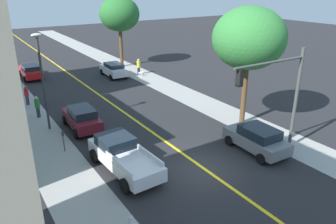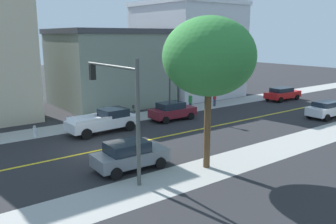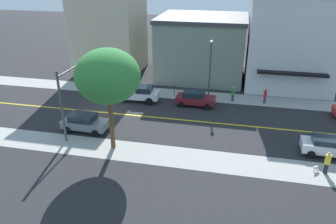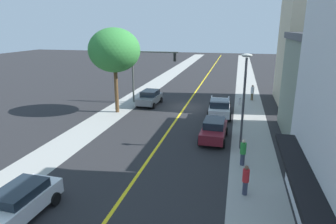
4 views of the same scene
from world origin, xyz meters
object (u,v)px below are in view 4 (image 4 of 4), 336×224
Objects in this scene: street_tree_right_corner at (114,50)px; fire_hydrant at (240,101)px; white_sedan_right_curb at (18,203)px; grey_sedan_right_curb at (150,97)px; pedestrian_white_shirt at (252,92)px; pedestrian_green_shirt at (243,152)px; maroon_sedan_left_curb at (214,130)px; pedestrian_red_shirt at (246,179)px; traffic_light_mast at (147,66)px; parking_meter at (242,120)px; street_lamp at (244,92)px; white_pickup_truck at (220,107)px.

street_tree_right_corner is 14.64m from fire_hydrant.
street_tree_right_corner is at bearing -169.53° from white_sedan_right_curb.
pedestrian_white_shirt is at bearing 115.11° from grey_sedan_right_curb.
pedestrian_green_shirt is 17.75m from pedestrian_white_shirt.
maroon_sedan_left_curb is 2.54× the size of pedestrian_red_shirt.
street_tree_right_corner is 1.33× the size of traffic_light_mast.
grey_sedan_right_curb reaches higher than white_sedan_right_curb.
street_tree_right_corner reaches higher than maroon_sedan_left_curb.
fire_hydrant is at bearing 122.11° from pedestrian_green_shirt.
parking_meter is 5.10m from street_lamp.
pedestrian_red_shirt is (-10.61, 17.13, -3.32)m from traffic_light_mast.
street_tree_right_corner is at bearing -122.73° from pedestrian_red_shirt.
pedestrian_green_shirt reaches higher than white_sedan_right_curb.
maroon_sedan_left_curb is (-10.22, 5.41, -5.36)m from street_tree_right_corner.
maroon_sedan_left_curb is (2.00, -1.23, -3.29)m from street_lamp.
pedestrian_green_shirt is at bearing -165.18° from pedestrian_red_shirt.
street_tree_right_corner is at bearing -116.41° from maroon_sedan_left_curb.
traffic_light_mast is 0.94× the size of street_lamp.
traffic_light_mast is at bearing 158.70° from pedestrian_green_shirt.
pedestrian_green_shirt is at bearing 92.69° from street_lamp.
grey_sedan_right_curb is (-2.36, -3.61, -5.36)m from street_tree_right_corner.
pedestrian_green_shirt is at bearing 142.96° from street_tree_right_corner.
traffic_light_mast is at bearing -46.74° from street_lamp.
fire_hydrant is 13.07m from street_lamp.
grey_sedan_right_curb is (0.19, -20.79, 0.02)m from white_sedan_right_curb.
parking_meter is 4.42m from white_pickup_truck.
grey_sedan_right_curb reaches higher than parking_meter.
street_tree_right_corner is 12.74m from maroon_sedan_left_curb.
pedestrian_green_shirt is (-2.15, 10.49, 0.01)m from white_pickup_truck.
grey_sedan_right_curb is (-0.51, 0.77, -3.36)m from traffic_light_mast.
white_pickup_truck is (-10.19, -1.18, -5.30)m from street_tree_right_corner.
traffic_light_mast is 1.49× the size of grey_sedan_right_curb.
pedestrian_white_shirt is (-11.67, -4.02, -3.22)m from traffic_light_mast.
traffic_light_mast reaches higher than maroon_sedan_left_curb.
pedestrian_white_shirt is (-1.30, -15.05, -3.15)m from street_lamp.
street_lamp is at bearing 59.83° from maroon_sedan_left_curb.
maroon_sedan_left_curb is at bearing 152.09° from street_tree_right_corner.
street_tree_right_corner is 2.00× the size of maroon_sedan_left_curb.
white_sedan_right_curb is at bearing 2.38° from grey_sedan_right_curb.
maroon_sedan_left_curb is 0.99× the size of grey_sedan_right_curb.
pedestrian_green_shirt is 3.44m from pedestrian_red_shirt.
pedestrian_red_shirt is (-9.91, -4.43, 0.06)m from white_sedan_right_curb.
pedestrian_white_shirt is (-13.52, -8.40, -5.22)m from street_tree_right_corner.
street_lamp is at bearing 151.46° from street_tree_right_corner.
pedestrian_white_shirt reaches higher than white_sedan_right_curb.
pedestrian_green_shirt reaches higher than fire_hydrant.
white_pickup_truck is (2.02, -7.82, -3.23)m from street_lamp.
street_tree_right_corner is at bearing -28.54° from street_lamp.
grey_sedan_right_curb is (9.96, -6.31, -0.06)m from parking_meter.
pedestrian_white_shirt is (-1.41, -2.51, 0.54)m from fire_hydrant.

